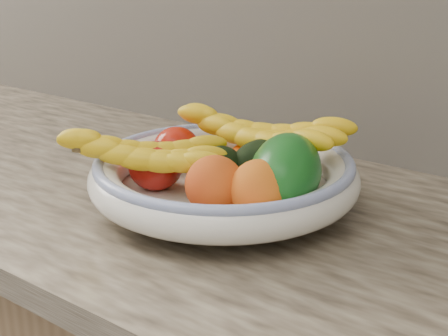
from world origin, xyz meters
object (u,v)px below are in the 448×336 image
(green_mango, at_px, (285,172))
(banana_bunch_back, at_px, (257,139))
(fruit_bowl, at_px, (224,175))
(banana_bunch_front, at_px, (142,158))

(green_mango, height_order, banana_bunch_back, green_mango)
(fruit_bowl, xyz_separation_m, banana_bunch_front, (-0.08, -0.09, 0.03))
(fruit_bowl, relative_size, banana_bunch_front, 1.56)
(green_mango, xyz_separation_m, banana_bunch_front, (-0.18, -0.08, 0.01))
(fruit_bowl, bearing_deg, green_mango, -0.53)
(fruit_bowl, bearing_deg, banana_bunch_front, -132.44)
(fruit_bowl, height_order, banana_bunch_back, banana_bunch_back)
(green_mango, bearing_deg, banana_bunch_back, 116.97)
(banana_bunch_back, relative_size, banana_bunch_front, 1.19)
(fruit_bowl, relative_size, green_mango, 2.65)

